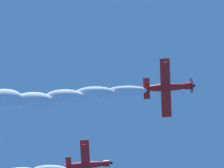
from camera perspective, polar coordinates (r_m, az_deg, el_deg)
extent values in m
ellipsoid|color=red|center=(61.56, 7.16, -0.43)|extent=(4.69, 6.03, 1.57)
cylinder|color=red|center=(62.12, 9.86, -0.23)|extent=(1.53, 1.38, 1.28)
cone|color=black|center=(62.26, 10.43, -0.19)|extent=(0.88, 0.87, 0.62)
cylinder|color=#3F3F47|center=(62.23, 10.30, -0.20)|extent=(2.31, 1.45, 2.69)
cube|color=red|center=(61.39, 7.00, -0.52)|extent=(7.40, 5.74, 2.01)
ellipsoid|color=red|center=(63.63, 6.91, -3.60)|extent=(0.73, 0.88, 0.33)
ellipsoid|color=red|center=(59.35, 7.11, 2.78)|extent=(0.73, 0.88, 0.33)
cube|color=red|center=(61.20, 4.52, -0.59)|extent=(2.87, 2.38, 0.79)
cube|color=red|center=(61.60, 4.40, -0.35)|extent=(0.93, 1.04, 1.14)
ellipsoid|color=#1E232D|center=(61.95, 7.36, -0.21)|extent=(1.51, 1.65, 0.85)
ellipsoid|color=red|center=(69.18, -3.27, -10.47)|extent=(4.67, 6.01, 1.61)
cylinder|color=red|center=(69.19, -0.77, -10.29)|extent=(1.52, 1.36, 1.26)
cone|color=black|center=(69.21, -0.23, -10.25)|extent=(0.87, 0.86, 0.62)
cylinder|color=#3F3F47|center=(69.20, -0.36, -10.26)|extent=(2.28, 1.40, 2.64)
cube|color=red|center=(69.06, -3.43, -10.57)|extent=(7.44, 5.76, 1.81)
ellipsoid|color=red|center=(66.52, -3.67, -7.93)|extent=(0.73, 0.87, 0.34)
cube|color=red|center=(69.33, -5.66, -10.60)|extent=(2.89, 2.38, 0.72)
cube|color=red|center=(69.71, -5.71, -10.34)|extent=(0.91, 1.01, 1.16)
ellipsoid|color=#1E232D|center=(69.49, -3.04, -10.24)|extent=(1.50, 1.63, 0.85)
ellipsoid|color=white|center=(60.74, 1.98, -0.88)|extent=(4.36, 5.42, 1.93)
ellipsoid|color=white|center=(60.46, -2.23, -1.13)|extent=(4.64, 5.64, 2.26)
ellipsoid|color=white|center=(60.36, -6.22, -1.67)|extent=(4.93, 5.85, 2.58)
ellipsoid|color=white|center=(60.58, -10.25, -2.15)|extent=(5.22, 6.06, 2.91)
ellipsoid|color=white|center=(61.22, -13.95, -1.88)|extent=(5.51, 6.27, 3.23)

